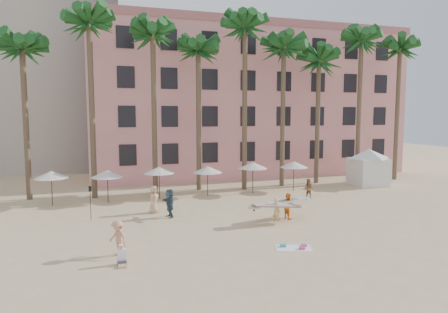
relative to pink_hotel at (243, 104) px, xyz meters
name	(u,v)px	position (x,y,z in m)	size (l,w,h in m)	color
ground	(285,239)	(-7.00, -26.00, -8.00)	(120.00, 120.00, 0.00)	#D1B789
pink_hotel	(243,104)	(0.00, 0.00, 0.00)	(35.00, 14.00, 16.00)	pink
palm_row	(216,43)	(-6.49, -11.00, 4.97)	(44.40, 5.40, 16.30)	brown
umbrella_row	(184,169)	(-10.00, -13.50, -5.67)	(22.50, 2.70, 2.73)	#332B23
cabana	(368,164)	(8.10, -13.11, -5.93)	(4.82, 4.82, 3.50)	silver
beach_towel	(294,247)	(-7.15, -27.45, -7.97)	(2.02, 1.50, 0.14)	white
carrier_yellow	(276,209)	(-6.09, -22.96, -7.06)	(3.05, 0.80, 1.63)	#DEB97C
carrier_white	(288,205)	(-4.85, -22.08, -7.09)	(2.83, 1.29, 1.69)	orange
beachgoers	(183,206)	(-11.46, -20.34, -7.09)	(16.39, 10.05, 1.91)	brown
paddle	(90,199)	(-17.17, -18.65, -6.59)	(0.18, 0.04, 2.23)	black
seated_man	(122,258)	(-15.69, -27.17, -7.68)	(0.41, 0.71, 0.93)	#3F3F4C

